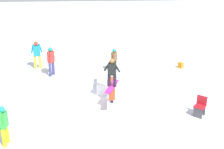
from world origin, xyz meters
name	(u,v)px	position (x,y,z in m)	size (l,w,h in m)	color
ground_plane	(112,103)	(0.00, 0.00, 0.00)	(60.00, 60.00, 0.00)	white
rail_feature	(112,89)	(0.00, 0.00, 0.69)	(2.46, 0.43, 0.81)	black
snow_kicker_ramp	(112,83)	(-1.62, 0.10, 0.28)	(1.80, 1.50, 0.56)	white
main_rider_on_rail	(112,73)	(0.00, 0.00, 1.48)	(1.56, 0.77, 1.34)	#D12A9D
bystander_brown	(114,59)	(-4.01, 0.33, 0.76)	(0.46, 0.46, 1.36)	black
bystander_green	(4,124)	(3.12, -4.04, 0.88)	(0.71, 0.27, 1.56)	yellow
bystander_red	(51,60)	(-3.54, -3.20, 0.93)	(0.65, 0.41, 1.65)	#3B3E73
bystander_teal	(37,53)	(-4.72, -4.18, 0.93)	(0.33, 0.69, 1.66)	yellow
folding_chair	(200,107)	(1.41, 3.68, 0.41)	(0.62, 0.62, 0.88)	#3F3F44
backpack_on_snow	(181,65)	(-4.30, 4.36, 0.17)	(0.30, 0.22, 0.34)	orange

